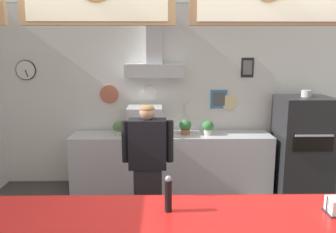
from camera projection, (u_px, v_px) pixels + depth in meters
back_wall_assembly at (171, 92)px, 5.23m from camera, size 5.54×3.07×2.86m
back_prep_counter at (171, 163)px, 5.20m from camera, size 3.04×0.55×0.89m
pizza_oven at (302, 145)px, 5.06m from camera, size 0.76×0.73×1.58m
shop_worker at (148, 168)px, 3.80m from camera, size 0.58×0.22×1.56m
espresso_machine at (145, 121)px, 5.04m from camera, size 0.52×0.54×0.43m
potted_sage at (208, 127)px, 5.08m from camera, size 0.17×0.17×0.22m
potted_thyme at (185, 126)px, 5.09m from camera, size 0.18×0.18×0.23m
potted_oregano at (119, 127)px, 5.06m from camera, size 0.18×0.18×0.21m
pepper_grinder at (168, 194)px, 2.36m from camera, size 0.05×0.05×0.27m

